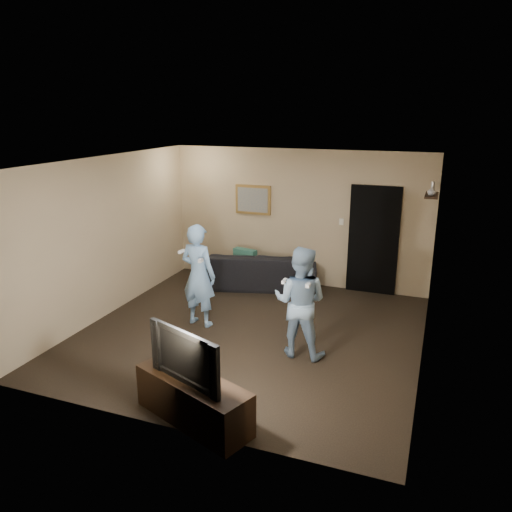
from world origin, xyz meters
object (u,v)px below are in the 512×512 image
at_px(tv_console, 193,400).
at_px(wii_player_left, 198,275).
at_px(television, 192,354).
at_px(wii_player_right, 300,302).
at_px(sofa, 256,269).

height_order(tv_console, wii_player_left, wii_player_left).
relative_size(television, wii_player_right, 0.67).
distance_m(sofa, television, 4.44).
bearing_deg(tv_console, television, 21.13).
bearing_deg(television, sofa, 122.88).
height_order(television, wii_player_right, wii_player_right).
bearing_deg(sofa, wii_player_right, 107.27).
bearing_deg(television, tv_console, -158.87).
distance_m(sofa, tv_console, 4.42).
xyz_separation_m(sofa, wii_player_left, (-0.21, -1.99, 0.48)).
bearing_deg(tv_console, wii_player_left, 136.55).
xyz_separation_m(sofa, tv_console, (0.90, -4.32, -0.09)).
height_order(sofa, tv_console, sofa).
xyz_separation_m(tv_console, wii_player_right, (0.65, 1.91, 0.53)).
relative_size(sofa, television, 2.20).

